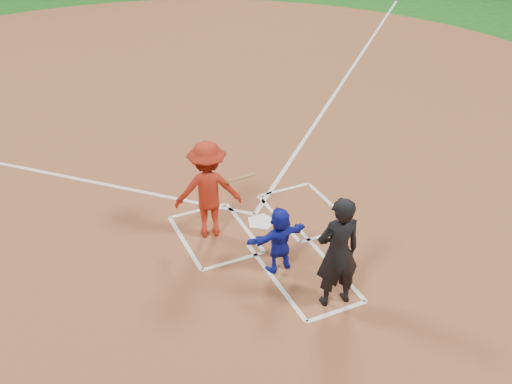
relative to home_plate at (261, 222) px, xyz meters
name	(u,v)px	position (x,y,z in m)	size (l,w,h in m)	color
ground	(261,223)	(0.00, 0.00, -0.02)	(120.00, 120.00, 0.00)	#155417
home_plate_dirt	(169,113)	(0.00, 6.00, -0.01)	(28.00, 28.00, 0.01)	brown
home_plate	(261,222)	(0.00, 0.00, 0.00)	(0.60, 0.60, 0.02)	white
catcher	(280,240)	(-0.34, -1.43, 0.60)	(1.13, 0.36, 1.22)	#141DA4
umpire	(338,253)	(0.08, -2.56, 0.97)	(0.72, 0.47, 1.96)	black
chalk_markings	(177,122)	(0.00, 5.29, -0.01)	(28.35, 17.32, 0.01)	white
batter_at_plate	(208,190)	(-1.04, 0.09, 0.95)	(1.67, 1.02, 1.91)	#A12211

